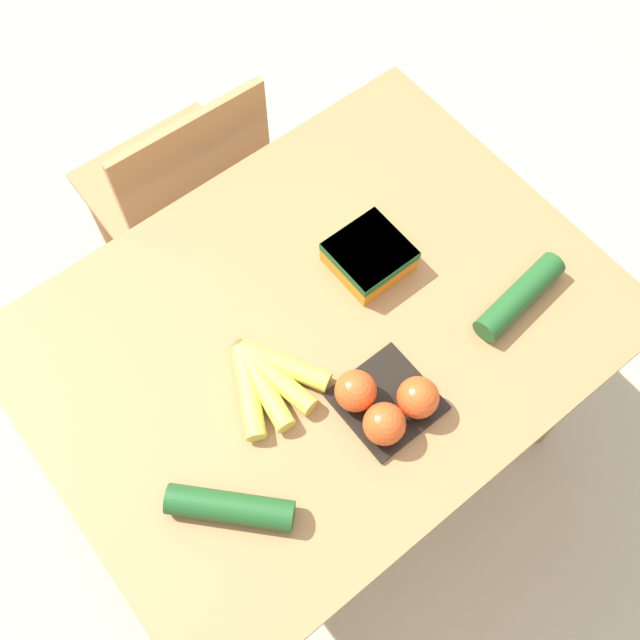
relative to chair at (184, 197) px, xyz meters
name	(u,v)px	position (x,y,z in m)	size (l,w,h in m)	color
ground_plane	(320,443)	(-0.05, -0.63, -0.46)	(12.00, 12.00, 0.00)	#B7A88E
dining_table	(320,352)	(-0.05, -0.63, 0.19)	(1.12, 0.84, 0.77)	#9E7044
chair	(184,197)	(0.00, 0.00, 0.00)	(0.43, 0.41, 0.87)	#A87547
banana_bunch	(267,379)	(-0.20, -0.66, 0.33)	(0.20, 0.20, 0.04)	brown
tomato_pack	(386,404)	(-0.06, -0.84, 0.35)	(0.17, 0.17, 0.09)	black
carrot_bag	(369,255)	(0.12, -0.58, 0.34)	(0.14, 0.14, 0.06)	orange
cucumber_near	(230,507)	(-0.39, -0.81, 0.33)	(0.19, 0.19, 0.05)	#1E5123
cucumber_far	(520,297)	(0.29, -0.83, 0.33)	(0.22, 0.08, 0.05)	#1E5123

